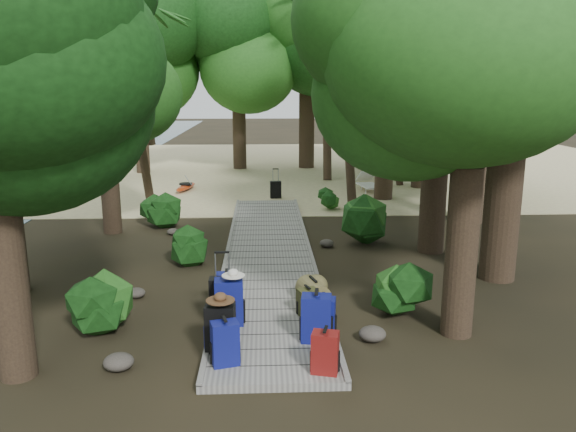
{
  "coord_description": "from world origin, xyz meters",
  "views": [
    {
      "loc": [
        -0.12,
        -11.53,
        3.84
      ],
      "look_at": [
        0.44,
        0.82,
        1.0
      ],
      "focal_mm": 35.0,
      "sensor_mm": 36.0,
      "label": 1
    }
  ],
  "objects_px": {
    "lone_suitcase_on_sand": "(276,190)",
    "sun_lounger": "(370,182)",
    "suitcase_on_boardwalk": "(223,298)",
    "backpack_left_b": "(220,325)",
    "backpack_right_d": "(307,300)",
    "duffel_right_khaki": "(313,292)",
    "backpack_right_a": "(325,350)",
    "kayak": "(186,186)",
    "backpack_right_c": "(323,314)",
    "backpack_left_d": "(227,286)",
    "backpack_right_b": "(316,316)",
    "backpack_left_c": "(229,299)",
    "backpack_left_a": "(225,341)"
  },
  "relations": [
    {
      "from": "lone_suitcase_on_sand",
      "to": "sun_lounger",
      "type": "distance_m",
      "value": 3.79
    },
    {
      "from": "suitcase_on_boardwalk",
      "to": "backpack_left_b",
      "type": "bearing_deg",
      "value": -87.84
    },
    {
      "from": "backpack_right_d",
      "to": "duffel_right_khaki",
      "type": "relative_size",
      "value": 0.75
    },
    {
      "from": "backpack_right_a",
      "to": "kayak",
      "type": "relative_size",
      "value": 0.17
    },
    {
      "from": "backpack_right_a",
      "to": "backpack_right_c",
      "type": "xyz_separation_m",
      "value": [
        0.09,
        1.18,
        0.01
      ]
    },
    {
      "from": "backpack_left_d",
      "to": "backpack_left_b",
      "type": "bearing_deg",
      "value": -90.14
    },
    {
      "from": "backpack_right_c",
      "to": "sun_lounger",
      "type": "bearing_deg",
      "value": 87.92
    },
    {
      "from": "backpack_left_d",
      "to": "sun_lounger",
      "type": "height_order",
      "value": "backpack_left_d"
    },
    {
      "from": "duffel_right_khaki",
      "to": "suitcase_on_boardwalk",
      "type": "height_order",
      "value": "suitcase_on_boardwalk"
    },
    {
      "from": "backpack_right_b",
      "to": "backpack_right_d",
      "type": "bearing_deg",
      "value": 100.95
    },
    {
      "from": "backpack_left_d",
      "to": "lone_suitcase_on_sand",
      "type": "bearing_deg",
      "value": 82.75
    },
    {
      "from": "backpack_left_c",
      "to": "suitcase_on_boardwalk",
      "type": "distance_m",
      "value": 0.3
    },
    {
      "from": "backpack_left_a",
      "to": "backpack_left_c",
      "type": "distance_m",
      "value": 1.36
    },
    {
      "from": "duffel_right_khaki",
      "to": "backpack_right_b",
      "type": "bearing_deg",
      "value": -108.42
    },
    {
      "from": "backpack_left_a",
      "to": "lone_suitcase_on_sand",
      "type": "relative_size",
      "value": 1.15
    },
    {
      "from": "backpack_left_c",
      "to": "lone_suitcase_on_sand",
      "type": "xyz_separation_m",
      "value": [
        1.01,
        11.0,
        -0.22
      ]
    },
    {
      "from": "kayak",
      "to": "sun_lounger",
      "type": "height_order",
      "value": "sun_lounger"
    },
    {
      "from": "backpack_right_d",
      "to": "kayak",
      "type": "distance_m",
      "value": 12.86
    },
    {
      "from": "kayak",
      "to": "backpack_right_a",
      "type": "bearing_deg",
      "value": -63.79
    },
    {
      "from": "backpack_left_b",
      "to": "kayak",
      "type": "distance_m",
      "value": 13.78
    },
    {
      "from": "suitcase_on_boardwalk",
      "to": "sun_lounger",
      "type": "height_order",
      "value": "suitcase_on_boardwalk"
    },
    {
      "from": "backpack_left_d",
      "to": "sun_lounger",
      "type": "distance_m",
      "value": 12.19
    },
    {
      "from": "kayak",
      "to": "backpack_left_a",
      "type": "bearing_deg",
      "value": -68.75
    },
    {
      "from": "backpack_left_b",
      "to": "kayak",
      "type": "height_order",
      "value": "backpack_left_b"
    },
    {
      "from": "backpack_left_c",
      "to": "duffel_right_khaki",
      "type": "height_order",
      "value": "backpack_left_c"
    },
    {
      "from": "backpack_left_b",
      "to": "kayak",
      "type": "relative_size",
      "value": 0.22
    },
    {
      "from": "backpack_right_d",
      "to": "duffel_right_khaki",
      "type": "xyz_separation_m",
      "value": [
        0.13,
        0.45,
        -0.03
      ]
    },
    {
      "from": "backpack_left_a",
      "to": "kayak",
      "type": "height_order",
      "value": "backpack_left_a"
    },
    {
      "from": "backpack_left_d",
      "to": "kayak",
      "type": "bearing_deg",
      "value": 100.0
    },
    {
      "from": "sun_lounger",
      "to": "duffel_right_khaki",
      "type": "bearing_deg",
      "value": -115.8
    },
    {
      "from": "kayak",
      "to": "backpack_right_b",
      "type": "bearing_deg",
      "value": -62.9
    },
    {
      "from": "backpack_right_b",
      "to": "sun_lounger",
      "type": "xyz_separation_m",
      "value": [
        3.26,
        12.89,
        -0.16
      ]
    },
    {
      "from": "backpack_right_d",
      "to": "suitcase_on_boardwalk",
      "type": "xyz_separation_m",
      "value": [
        -1.4,
        -0.06,
        0.09
      ]
    },
    {
      "from": "backpack_left_b",
      "to": "duffel_right_khaki",
      "type": "distance_m",
      "value": 2.27
    },
    {
      "from": "backpack_right_c",
      "to": "backpack_right_d",
      "type": "bearing_deg",
      "value": 114.15
    },
    {
      "from": "backpack_left_b",
      "to": "lone_suitcase_on_sand",
      "type": "height_order",
      "value": "backpack_left_b"
    },
    {
      "from": "backpack_left_c",
      "to": "backpack_left_a",
      "type": "bearing_deg",
      "value": -92.39
    },
    {
      "from": "backpack_right_c",
      "to": "suitcase_on_boardwalk",
      "type": "xyz_separation_m",
      "value": [
        -1.57,
        0.72,
        0.02
      ]
    },
    {
      "from": "backpack_left_c",
      "to": "backpack_right_b",
      "type": "xyz_separation_m",
      "value": [
        1.34,
        -0.68,
        -0.02
      ]
    },
    {
      "from": "backpack_left_a",
      "to": "backpack_left_b",
      "type": "xyz_separation_m",
      "value": [
        -0.09,
        0.43,
        0.05
      ]
    },
    {
      "from": "backpack_left_c",
      "to": "backpack_right_a",
      "type": "height_order",
      "value": "backpack_left_c"
    },
    {
      "from": "backpack_left_a",
      "to": "suitcase_on_boardwalk",
      "type": "bearing_deg",
      "value": 79.76
    },
    {
      "from": "backpack_right_d",
      "to": "suitcase_on_boardwalk",
      "type": "distance_m",
      "value": 1.4
    },
    {
      "from": "backpack_right_b",
      "to": "suitcase_on_boardwalk",
      "type": "distance_m",
      "value": 1.73
    },
    {
      "from": "backpack_left_a",
      "to": "backpack_left_d",
      "type": "distance_m",
      "value": 2.32
    },
    {
      "from": "backpack_right_c",
      "to": "kayak",
      "type": "distance_m",
      "value": 13.66
    },
    {
      "from": "backpack_left_b",
      "to": "backpack_left_d",
      "type": "bearing_deg",
      "value": 94.58
    },
    {
      "from": "backpack_right_b",
      "to": "backpack_right_d",
      "type": "distance_m",
      "value": 1.02
    },
    {
      "from": "backpack_right_b",
      "to": "lone_suitcase_on_sand",
      "type": "xyz_separation_m",
      "value": [
        -0.33,
        11.68,
        -0.2
      ]
    },
    {
      "from": "backpack_left_a",
      "to": "backpack_right_c",
      "type": "relative_size",
      "value": 1.05
    }
  ]
}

